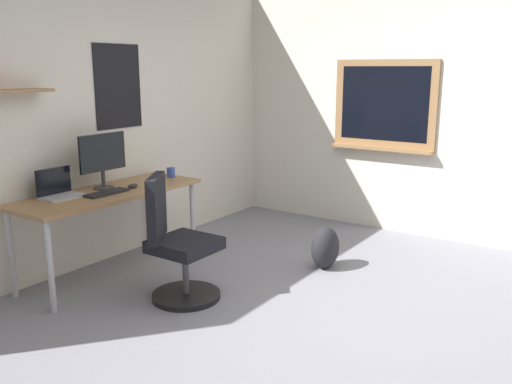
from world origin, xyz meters
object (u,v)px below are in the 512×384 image
object	(u,v)px
keyboard	(107,193)
coffee_mug	(171,172)
office_chair	(176,247)
laptop	(59,190)
computer_mouse	(133,186)
backpack	(325,248)
monitor_primary	(103,157)
desk	(109,199)

from	to	relation	value
keyboard	coffee_mug	distance (m)	0.80
office_chair	laptop	xyz separation A→B (m)	(-0.30, 0.95, 0.37)
computer_mouse	backpack	xyz separation A→B (m)	(0.94, -1.35, -0.55)
office_chair	monitor_primary	size ratio (longest dim) A/B	2.05
keyboard	computer_mouse	xyz separation A→B (m)	(0.28, -0.00, 0.01)
desk	keyboard	distance (m)	0.14
keyboard	coffee_mug	world-z (taller)	coffee_mug
keyboard	laptop	bearing A→B (deg)	142.41
monitor_primary	computer_mouse	size ratio (longest dim) A/B	4.46
backpack	computer_mouse	bearing A→B (deg)	124.85
backpack	keyboard	bearing A→B (deg)	132.09
coffee_mug	backpack	size ratio (longest dim) A/B	0.25
office_chair	monitor_primary	bearing A→B (deg)	83.07
computer_mouse	desk	bearing A→B (deg)	159.22
monitor_primary	computer_mouse	world-z (taller)	monitor_primary
desk	monitor_primary	bearing A→B (deg)	67.10
office_chair	computer_mouse	distance (m)	0.84
desk	monitor_primary	size ratio (longest dim) A/B	3.52
computer_mouse	backpack	bearing A→B (deg)	-55.15
office_chair	backpack	distance (m)	1.38
office_chair	laptop	world-z (taller)	office_chair
desk	keyboard	size ratio (longest dim) A/B	4.42
computer_mouse	backpack	distance (m)	1.74
desk	computer_mouse	bearing A→B (deg)	-20.78
laptop	keyboard	size ratio (longest dim) A/B	0.84
laptop	computer_mouse	bearing A→B (deg)	-21.26
monitor_primary	keyboard	distance (m)	0.34
office_chair	backpack	bearing A→B (deg)	-27.26
coffee_mug	backpack	xyz separation A→B (m)	(0.42, -1.40, -0.58)
desk	keyboard	world-z (taller)	keyboard
monitor_primary	coffee_mug	world-z (taller)	monitor_primary
monitor_primary	coffee_mug	xyz separation A→B (m)	(0.68, -0.12, -0.22)
desk	coffee_mug	world-z (taller)	coffee_mug
keyboard	backpack	size ratio (longest dim) A/B	1.01
desk	monitor_primary	world-z (taller)	monitor_primary
laptop	computer_mouse	world-z (taller)	laptop
computer_mouse	keyboard	bearing A→B (deg)	180.00
monitor_primary	keyboard	bearing A→B (deg)	-125.48
office_chair	coffee_mug	size ratio (longest dim) A/B	10.33
monitor_primary	desk	bearing A→B (deg)	-112.90
coffee_mug	desk	bearing A→B (deg)	177.98
monitor_primary	keyboard	size ratio (longest dim) A/B	1.25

